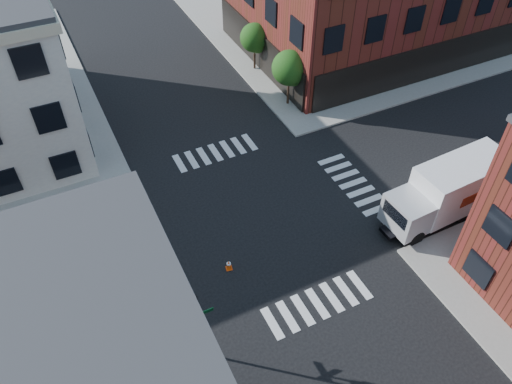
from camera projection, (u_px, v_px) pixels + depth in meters
name	position (u px, v px, depth m)	size (l,w,h in m)	color
ground	(259.00, 217.00, 31.02)	(120.00, 120.00, 0.00)	black
sidewalk_ne	(351.00, 16.00, 51.13)	(30.00, 30.00, 0.15)	gray
tree_near	(290.00, 69.00, 37.63)	(2.69, 2.69, 4.49)	black
tree_far	(255.00, 39.00, 41.70)	(2.43, 2.43, 4.07)	black
signal_pole	(192.00, 319.00, 22.60)	(1.29, 1.24, 4.60)	black
box_truck	(450.00, 190.00, 29.93)	(8.43, 2.90, 3.76)	silver
traffic_cone	(229.00, 265.00, 27.96)	(0.41, 0.41, 0.66)	#FC4D0B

